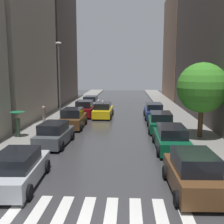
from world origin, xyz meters
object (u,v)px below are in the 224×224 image
(parked_car_left_fourth, at_px, (85,109))
(parked_car_right_second, at_px, (171,138))
(parked_car_left_nearest, at_px, (18,169))
(pedestrian_near_tree, at_px, (44,115))
(taxi_midroad, at_px, (103,110))
(parked_car_left_fifth, at_px, (91,103))
(parked_car_right_fourth, at_px, (154,111))
(parked_car_right_third, at_px, (161,122))
(parked_car_right_nearest, at_px, (193,174))
(pedestrian_foreground, at_px, (17,118))
(parked_car_left_third, at_px, (73,119))
(street_tree_right, at_px, (202,88))
(lamp_post_left, at_px, (59,77))
(parked_car_left_second, at_px, (54,134))

(parked_car_left_fourth, bearing_deg, parked_car_right_second, -147.77)
(parked_car_left_nearest, relative_size, pedestrian_near_tree, 2.66)
(parked_car_right_second, bearing_deg, parked_car_left_nearest, 127.73)
(taxi_midroad, bearing_deg, parked_car_left_nearest, 173.66)
(parked_car_left_fifth, relative_size, parked_car_right_fourth, 0.91)
(parked_car_left_fourth, height_order, parked_car_right_third, parked_car_left_fourth)
(parked_car_left_fifth, distance_m, parked_car_right_nearest, 25.09)
(taxi_midroad, relative_size, pedestrian_foreground, 2.43)
(parked_car_left_nearest, relative_size, taxi_midroad, 0.98)
(taxi_midroad, distance_m, pedestrian_near_tree, 6.91)
(parked_car_left_fourth, xyz_separation_m, parked_car_right_fourth, (7.49, -0.66, -0.06))
(parked_car_left_fifth, height_order, parked_car_right_second, parked_car_left_fifth)
(parked_car_left_third, xyz_separation_m, parked_car_left_fifth, (0.02, 11.44, -0.02))
(parked_car_left_nearest, bearing_deg, pedestrian_near_tree, 9.59)
(parked_car_right_second, bearing_deg, pedestrian_foreground, 79.13)
(parked_car_right_third, bearing_deg, parked_car_right_fourth, 2.27)
(parked_car_right_nearest, xyz_separation_m, pedestrian_near_tree, (-10.47, 13.06, 0.21))
(pedestrian_near_tree, height_order, street_tree_right, street_tree_right)
(parked_car_left_fourth, bearing_deg, parked_car_left_fifth, 1.46)
(pedestrian_near_tree, distance_m, lamp_post_left, 3.98)
(parked_car_right_fourth, bearing_deg, pedestrian_near_tree, 113.83)
(parked_car_left_third, relative_size, street_tree_right, 0.79)
(parked_car_left_fourth, bearing_deg, parked_car_left_third, 178.88)
(parked_car_left_fifth, relative_size, taxi_midroad, 0.95)
(parked_car_left_nearest, distance_m, parked_car_left_fourth, 17.98)
(parked_car_left_second, bearing_deg, parked_car_left_fourth, 1.08)
(pedestrian_near_tree, bearing_deg, parked_car_left_fourth, -168.13)
(pedestrian_near_tree, bearing_deg, lamp_post_left, -172.21)
(parked_car_right_nearest, distance_m, pedestrian_foreground, 13.79)
(parked_car_right_fourth, relative_size, taxi_midroad, 1.05)
(parked_car_right_second, height_order, lamp_post_left, lamp_post_left)
(parked_car_left_third, xyz_separation_m, parked_car_right_second, (7.67, -6.29, -0.06))
(taxi_midroad, xyz_separation_m, pedestrian_foreground, (-5.52, -9.49, 0.82))
(lamp_post_left, bearing_deg, parked_car_left_second, -78.89)
(parked_car_left_nearest, height_order, pedestrian_near_tree, pedestrian_near_tree)
(parked_car_right_third, relative_size, taxi_midroad, 1.02)
(parked_car_right_second, xyz_separation_m, parked_car_right_third, (-0.02, 5.56, -0.00))
(parked_car_right_fourth, bearing_deg, parked_car_right_second, -179.34)
(parked_car_right_third, distance_m, pedestrian_foreground, 11.53)
(parked_car_right_second, distance_m, pedestrian_foreground, 11.24)
(parked_car_left_fifth, bearing_deg, pedestrian_near_tree, 166.61)
(parked_car_right_fourth, distance_m, lamp_post_left, 10.44)
(parked_car_left_fourth, bearing_deg, street_tree_right, -131.88)
(parked_car_right_third, bearing_deg, pedestrian_foreground, 109.31)
(taxi_midroad, height_order, lamp_post_left, lamp_post_left)
(taxi_midroad, distance_m, street_tree_right, 12.28)
(taxi_midroad, xyz_separation_m, pedestrian_near_tree, (-5.02, -4.75, 0.28))
(parked_car_left_third, height_order, parked_car_left_fourth, parked_car_left_fourth)
(street_tree_right, bearing_deg, parked_car_right_third, 134.61)
(parked_car_right_third, bearing_deg, street_tree_right, -133.35)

